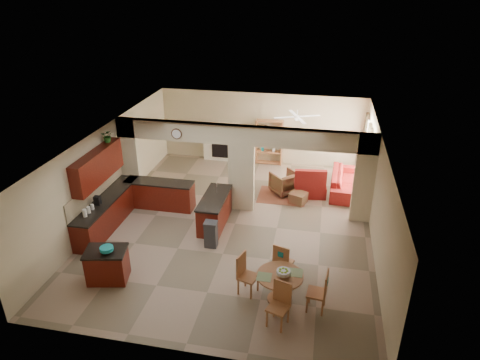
% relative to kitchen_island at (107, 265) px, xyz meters
% --- Properties ---
extents(floor, '(10.00, 10.00, 0.00)m').
position_rel_kitchen_island_xyz_m(floor, '(2.51, 3.19, -0.43)').
color(floor, gray).
rests_on(floor, ground).
extents(ceiling, '(10.00, 10.00, 0.00)m').
position_rel_kitchen_island_xyz_m(ceiling, '(2.51, 3.19, 2.37)').
color(ceiling, white).
rests_on(ceiling, wall_back).
extents(wall_back, '(8.00, 0.00, 8.00)m').
position_rel_kitchen_island_xyz_m(wall_back, '(2.51, 8.19, 0.97)').
color(wall_back, beige).
rests_on(wall_back, floor).
extents(wall_front, '(8.00, 0.00, 8.00)m').
position_rel_kitchen_island_xyz_m(wall_front, '(2.51, -1.81, 0.97)').
color(wall_front, beige).
rests_on(wall_front, floor).
extents(wall_left, '(0.00, 10.00, 10.00)m').
position_rel_kitchen_island_xyz_m(wall_left, '(-1.49, 3.19, 0.97)').
color(wall_left, beige).
rests_on(wall_left, floor).
extents(wall_right, '(0.00, 10.00, 10.00)m').
position_rel_kitchen_island_xyz_m(wall_right, '(6.51, 3.19, 0.97)').
color(wall_right, beige).
rests_on(wall_right, floor).
extents(partition_left_pier, '(0.60, 0.25, 2.80)m').
position_rel_kitchen_island_xyz_m(partition_left_pier, '(-1.19, 4.19, 0.97)').
color(partition_left_pier, beige).
rests_on(partition_left_pier, floor).
extents(partition_center_pier, '(0.80, 0.25, 2.20)m').
position_rel_kitchen_island_xyz_m(partition_center_pier, '(2.51, 4.19, 0.67)').
color(partition_center_pier, beige).
rests_on(partition_center_pier, floor).
extents(partition_right_pier, '(0.60, 0.25, 2.80)m').
position_rel_kitchen_island_xyz_m(partition_right_pier, '(6.21, 4.19, 0.97)').
color(partition_right_pier, beige).
rests_on(partition_right_pier, floor).
extents(partition_header, '(8.00, 0.25, 0.60)m').
position_rel_kitchen_island_xyz_m(partition_header, '(2.51, 4.19, 2.07)').
color(partition_header, beige).
rests_on(partition_header, partition_center_pier).
extents(kitchen_counter, '(2.52, 3.29, 1.48)m').
position_rel_kitchen_island_xyz_m(kitchen_counter, '(-0.75, 2.94, 0.04)').
color(kitchen_counter, '#3E0E07').
rests_on(kitchen_counter, floor).
extents(upper_cabinets, '(0.35, 2.40, 0.90)m').
position_rel_kitchen_island_xyz_m(upper_cabinets, '(-1.31, 2.39, 1.49)').
color(upper_cabinets, '#3E0E07').
rests_on(upper_cabinets, wall_left).
extents(peninsula, '(0.70, 1.85, 0.91)m').
position_rel_kitchen_island_xyz_m(peninsula, '(1.91, 3.08, 0.03)').
color(peninsula, '#3E0E07').
rests_on(peninsula, floor).
extents(wall_clock, '(0.34, 0.03, 0.34)m').
position_rel_kitchen_island_xyz_m(wall_clock, '(0.51, 4.04, 2.02)').
color(wall_clock, '#52311B').
rests_on(wall_clock, partition_header).
extents(rug, '(1.60, 1.30, 0.01)m').
position_rel_kitchen_island_xyz_m(rug, '(3.71, 5.29, -0.42)').
color(rug, brown).
rests_on(rug, floor).
extents(fireplace, '(1.60, 0.35, 1.20)m').
position_rel_kitchen_island_xyz_m(fireplace, '(0.91, 8.02, 0.19)').
color(fireplace, white).
rests_on(fireplace, floor).
extents(shelving_unit, '(1.00, 0.32, 1.80)m').
position_rel_kitchen_island_xyz_m(shelving_unit, '(2.86, 8.01, 0.47)').
color(shelving_unit, '#9E5A36').
rests_on(shelving_unit, floor).
extents(window_a, '(0.02, 0.90, 1.90)m').
position_rel_kitchen_island_xyz_m(window_a, '(6.48, 5.49, 0.77)').
color(window_a, white).
rests_on(window_a, wall_right).
extents(window_b, '(0.02, 0.90, 1.90)m').
position_rel_kitchen_island_xyz_m(window_b, '(6.48, 7.19, 0.77)').
color(window_b, white).
rests_on(window_b, wall_right).
extents(glazed_door, '(0.02, 0.70, 2.10)m').
position_rel_kitchen_island_xyz_m(glazed_door, '(6.48, 6.34, 0.62)').
color(glazed_door, white).
rests_on(glazed_door, wall_right).
extents(drape_a_left, '(0.10, 0.28, 2.30)m').
position_rel_kitchen_island_xyz_m(drape_a_left, '(6.44, 4.89, 0.77)').
color(drape_a_left, '#431D1A').
rests_on(drape_a_left, wall_right).
extents(drape_a_right, '(0.10, 0.28, 2.30)m').
position_rel_kitchen_island_xyz_m(drape_a_right, '(6.44, 6.09, 0.77)').
color(drape_a_right, '#431D1A').
rests_on(drape_a_right, wall_right).
extents(drape_b_left, '(0.10, 0.28, 2.30)m').
position_rel_kitchen_island_xyz_m(drape_b_left, '(6.44, 6.59, 0.77)').
color(drape_b_left, '#431D1A').
rests_on(drape_b_left, wall_right).
extents(drape_b_right, '(0.10, 0.28, 2.30)m').
position_rel_kitchen_island_xyz_m(drape_b_right, '(6.44, 7.79, 0.77)').
color(drape_b_right, '#431D1A').
rests_on(drape_b_right, wall_right).
extents(ceiling_fan, '(1.00, 1.00, 0.10)m').
position_rel_kitchen_island_xyz_m(ceiling_fan, '(4.01, 6.19, 2.13)').
color(ceiling_fan, white).
rests_on(ceiling_fan, ceiling).
extents(kitchen_island, '(1.11, 0.89, 0.85)m').
position_rel_kitchen_island_xyz_m(kitchen_island, '(0.00, 0.00, 0.00)').
color(kitchen_island, '#3E0E07').
rests_on(kitchen_island, floor).
extents(teal_bowl, '(0.32, 0.32, 0.15)m').
position_rel_kitchen_island_xyz_m(teal_bowl, '(0.09, -0.07, 0.50)').
color(teal_bowl, teal).
rests_on(teal_bowl, kitchen_island).
extents(trash_can, '(0.34, 0.29, 0.71)m').
position_rel_kitchen_island_xyz_m(trash_can, '(2.11, 1.90, -0.07)').
color(trash_can, '#323134').
rests_on(trash_can, floor).
extents(dining_table, '(1.06, 1.06, 0.72)m').
position_rel_kitchen_island_xyz_m(dining_table, '(4.22, 0.07, 0.06)').
color(dining_table, '#9E5A36').
rests_on(dining_table, floor).
extents(fruit_bowl, '(0.31, 0.31, 0.17)m').
position_rel_kitchen_island_xyz_m(fruit_bowl, '(4.29, 0.05, 0.38)').
color(fruit_bowl, '#7FB526').
rests_on(fruit_bowl, dining_table).
extents(sofa, '(2.43, 1.06, 0.70)m').
position_rel_kitchen_island_xyz_m(sofa, '(5.81, 6.13, -0.08)').
color(sofa, maroon).
rests_on(sofa, floor).
extents(chaise, '(1.13, 0.97, 0.42)m').
position_rel_kitchen_island_xyz_m(chaise, '(4.63, 5.62, -0.22)').
color(chaise, maroon).
rests_on(chaise, floor).
extents(armchair, '(1.16, 1.16, 0.76)m').
position_rel_kitchen_island_xyz_m(armchair, '(3.75, 5.58, -0.05)').
color(armchair, maroon).
rests_on(armchair, floor).
extents(ottoman, '(0.65, 0.65, 0.36)m').
position_rel_kitchen_island_xyz_m(ottoman, '(4.29, 4.91, -0.25)').
color(ottoman, maroon).
rests_on(ottoman, floor).
extents(plant, '(0.39, 0.35, 0.39)m').
position_rel_kitchen_island_xyz_m(plant, '(-1.31, 3.17, 2.13)').
color(plant, '#204E15').
rests_on(plant, upper_cabinets).
extents(chair_north, '(0.53, 0.53, 1.02)m').
position_rel_kitchen_island_xyz_m(chair_north, '(4.19, 0.83, 0.13)').
color(chair_north, '#9E5A36').
rests_on(chair_north, floor).
extents(chair_east, '(0.47, 0.47, 1.02)m').
position_rel_kitchen_island_xyz_m(chair_east, '(5.14, -0.07, 0.13)').
color(chair_east, '#9E5A36').
rests_on(chair_east, floor).
extents(chair_south, '(0.53, 0.53, 1.02)m').
position_rel_kitchen_island_xyz_m(chair_south, '(4.30, -0.62, 0.13)').
color(chair_south, '#9E5A36').
rests_on(chair_south, floor).
extents(chair_west, '(0.53, 0.53, 1.02)m').
position_rel_kitchen_island_xyz_m(chair_west, '(3.39, 0.22, 0.13)').
color(chair_west, '#9E5A36').
rests_on(chair_west, floor).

